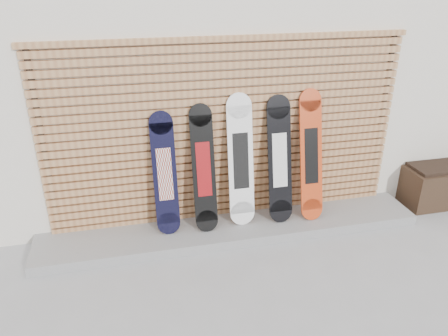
{
  "coord_description": "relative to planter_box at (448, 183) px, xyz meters",
  "views": [
    {
      "loc": [
        -1.27,
        -3.69,
        2.96
      ],
      "look_at": [
        -0.23,
        0.75,
        0.85
      ],
      "focal_mm": 35.0,
      "sensor_mm": 36.0,
      "label": 1
    }
  ],
  "objects": [
    {
      "name": "ground",
      "position": [
        -2.92,
        -0.78,
        -0.28
      ],
      "size": [
        80.0,
        80.0,
        0.0
      ],
      "primitive_type": "plane",
      "color": "#9A9A9D",
      "rests_on": "ground"
    },
    {
      "name": "building",
      "position": [
        -2.42,
        2.72,
        1.52
      ],
      "size": [
        12.0,
        5.0,
        3.6
      ],
      "primitive_type": "cube",
      "color": "silver",
      "rests_on": "ground"
    },
    {
      "name": "concrete_step",
      "position": [
        -3.07,
        -0.1,
        -0.22
      ],
      "size": [
        4.6,
        0.7,
        0.12
      ],
      "primitive_type": "cube",
      "color": "gray",
      "rests_on": "ground"
    },
    {
      "name": "slat_wall",
      "position": [
        -3.07,
        0.19,
        0.93
      ],
      "size": [
        4.26,
        0.08,
        2.29
      ],
      "color": "#AD7448",
      "rests_on": "ground"
    },
    {
      "name": "planter_box",
      "position": [
        0.0,
        0.0,
        0.0
      ],
      "size": [
        1.25,
        0.52,
        0.56
      ],
      "color": "#2E1F14",
      "rests_on": "ground"
    },
    {
      "name": "snowboard_0",
      "position": [
        -3.83,
        0.01,
        0.55
      ],
      "size": [
        0.27,
        0.31,
        1.42
      ],
      "color": "black",
      "rests_on": "concrete_step"
    },
    {
      "name": "snowboard_1",
      "position": [
        -3.39,
        -0.02,
        0.58
      ],
      "size": [
        0.26,
        0.36,
        1.47
      ],
      "color": "black",
      "rests_on": "concrete_step"
    },
    {
      "name": "snowboard_2",
      "position": [
        -2.94,
        0.01,
        0.62
      ],
      "size": [
        0.3,
        0.31,
        1.56
      ],
      "color": "white",
      "rests_on": "concrete_step"
    },
    {
      "name": "snowboard_3",
      "position": [
        -2.47,
        -0.02,
        0.6
      ],
      "size": [
        0.29,
        0.36,
        1.51
      ],
      "color": "black",
      "rests_on": "concrete_step"
    },
    {
      "name": "snowboard_4",
      "position": [
        -2.08,
        -0.04,
        0.62
      ],
      "size": [
        0.27,
        0.4,
        1.56
      ],
      "color": "red",
      "rests_on": "concrete_step"
    }
  ]
}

